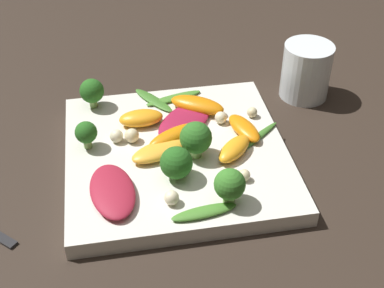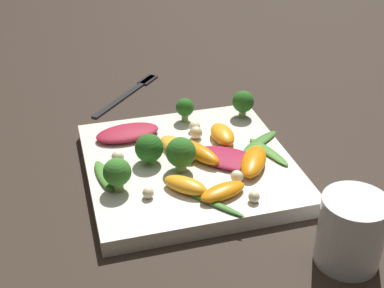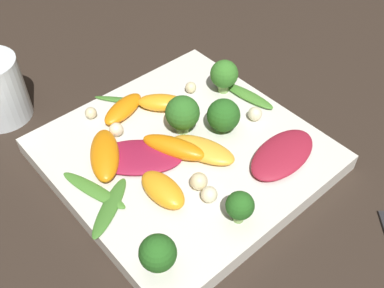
% 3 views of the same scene
% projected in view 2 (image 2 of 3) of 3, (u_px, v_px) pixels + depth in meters
% --- Properties ---
extents(ground_plane, '(2.40, 2.40, 0.00)m').
position_uv_depth(ground_plane, '(189.00, 173.00, 0.75)').
color(ground_plane, '#2D231C').
extents(plate, '(0.28, 0.28, 0.02)m').
position_uv_depth(plate, '(189.00, 166.00, 0.75)').
color(plate, silver).
rests_on(plate, ground_plane).
extents(drinking_glass, '(0.07, 0.07, 0.08)m').
position_uv_depth(drinking_glass, '(351.00, 231.00, 0.58)').
color(drinking_glass, white).
rests_on(drinking_glass, ground_plane).
extents(fork, '(0.15, 0.14, 0.01)m').
position_uv_depth(fork, '(132.00, 90.00, 0.98)').
color(fork, '#262628').
rests_on(fork, ground_plane).
extents(radicchio_leaf_0, '(0.11, 0.11, 0.01)m').
position_uv_depth(radicchio_leaf_0, '(229.00, 158.00, 0.74)').
color(radicchio_leaf_0, maroon).
rests_on(radicchio_leaf_0, plate).
extents(radicchio_leaf_1, '(0.06, 0.10, 0.01)m').
position_uv_depth(radicchio_leaf_1, '(128.00, 133.00, 0.79)').
color(radicchio_leaf_1, maroon).
rests_on(radicchio_leaf_1, plate).
extents(orange_segment_0, '(0.06, 0.03, 0.02)m').
position_uv_depth(orange_segment_0, '(222.00, 134.00, 0.78)').
color(orange_segment_0, orange).
rests_on(orange_segment_0, plate).
extents(orange_segment_1, '(0.08, 0.06, 0.02)m').
position_uv_depth(orange_segment_1, '(179.00, 148.00, 0.75)').
color(orange_segment_1, '#FCAD33').
rests_on(orange_segment_1, plate).
extents(orange_segment_2, '(0.08, 0.06, 0.02)m').
position_uv_depth(orange_segment_2, '(199.00, 153.00, 0.74)').
color(orange_segment_2, orange).
rests_on(orange_segment_2, plate).
extents(orange_segment_3, '(0.04, 0.07, 0.02)m').
position_uv_depth(orange_segment_3, '(223.00, 191.00, 0.67)').
color(orange_segment_3, orange).
rests_on(orange_segment_3, plate).
extents(orange_segment_4, '(0.06, 0.06, 0.02)m').
position_uv_depth(orange_segment_4, '(185.00, 185.00, 0.67)').
color(orange_segment_4, orange).
rests_on(orange_segment_4, plate).
extents(orange_segment_5, '(0.08, 0.07, 0.02)m').
position_uv_depth(orange_segment_5, '(254.00, 161.00, 0.72)').
color(orange_segment_5, orange).
rests_on(orange_segment_5, plate).
extents(broccoli_floret_0, '(0.04, 0.04, 0.04)m').
position_uv_depth(broccoli_floret_0, '(149.00, 148.00, 0.72)').
color(broccoli_floret_0, '#84AD5B').
rests_on(broccoli_floret_0, plate).
extents(broccoli_floret_1, '(0.04, 0.04, 0.05)m').
position_uv_depth(broccoli_floret_1, '(181.00, 153.00, 0.71)').
color(broccoli_floret_1, '#84AD5B').
rests_on(broccoli_floret_1, plate).
extents(broccoli_floret_2, '(0.03, 0.03, 0.04)m').
position_uv_depth(broccoli_floret_2, '(243.00, 102.00, 0.84)').
color(broccoli_floret_2, '#84AD5B').
rests_on(broccoli_floret_2, plate).
extents(broccoli_floret_3, '(0.03, 0.03, 0.04)m').
position_uv_depth(broccoli_floret_3, '(185.00, 108.00, 0.83)').
color(broccoli_floret_3, '#84AD5B').
rests_on(broccoli_floret_3, plate).
extents(broccoli_floret_4, '(0.04, 0.04, 0.05)m').
position_uv_depth(broccoli_floret_4, '(117.00, 173.00, 0.67)').
color(broccoli_floret_4, '#84AD5B').
rests_on(broccoli_floret_4, plate).
extents(arugula_sprig_0, '(0.09, 0.04, 0.01)m').
position_uv_depth(arugula_sprig_0, '(268.00, 152.00, 0.76)').
color(arugula_sprig_0, '#47842D').
rests_on(arugula_sprig_0, plate).
extents(arugula_sprig_1, '(0.08, 0.07, 0.01)m').
position_uv_depth(arugula_sprig_1, '(208.00, 203.00, 0.65)').
color(arugula_sprig_1, '#3D7528').
rests_on(arugula_sprig_1, plate).
extents(arugula_sprig_2, '(0.06, 0.08, 0.01)m').
position_uv_depth(arugula_sprig_2, '(260.00, 141.00, 0.78)').
color(arugula_sprig_2, '#3D7528').
rests_on(arugula_sprig_2, plate).
extents(arugula_sprig_3, '(0.08, 0.03, 0.01)m').
position_uv_depth(arugula_sprig_3, '(104.00, 176.00, 0.70)').
color(arugula_sprig_3, '#47842D').
rests_on(arugula_sprig_3, plate).
extents(macadamia_nut_0, '(0.02, 0.02, 0.02)m').
position_uv_depth(macadamia_nut_0, '(196.00, 133.00, 0.79)').
color(macadamia_nut_0, beige).
rests_on(macadamia_nut_0, plate).
extents(macadamia_nut_1, '(0.02, 0.02, 0.02)m').
position_uv_depth(macadamia_nut_1, '(118.00, 157.00, 0.73)').
color(macadamia_nut_1, beige).
rests_on(macadamia_nut_1, plate).
extents(macadamia_nut_2, '(0.02, 0.02, 0.02)m').
position_uv_depth(macadamia_nut_2, '(195.00, 127.00, 0.81)').
color(macadamia_nut_2, beige).
rests_on(macadamia_nut_2, plate).
extents(macadamia_nut_3, '(0.01, 0.01, 0.01)m').
position_uv_depth(macadamia_nut_3, '(148.00, 193.00, 0.66)').
color(macadamia_nut_3, beige).
rests_on(macadamia_nut_3, plate).
extents(macadamia_nut_4, '(0.01, 0.01, 0.01)m').
position_uv_depth(macadamia_nut_4, '(254.00, 197.00, 0.66)').
color(macadamia_nut_4, beige).
rests_on(macadamia_nut_4, plate).
extents(macadamia_nut_5, '(0.02, 0.02, 0.02)m').
position_uv_depth(macadamia_nut_5, '(237.00, 176.00, 0.69)').
color(macadamia_nut_5, beige).
rests_on(macadamia_nut_5, plate).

